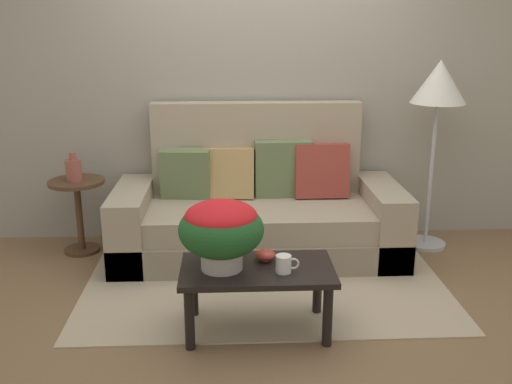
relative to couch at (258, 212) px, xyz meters
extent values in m
plane|color=brown|center=(0.02, -0.66, -0.34)|extent=(14.00, 14.00, 0.00)
cube|color=gray|center=(0.02, 0.47, 1.13)|extent=(6.40, 0.12, 2.92)
cube|color=tan|center=(0.02, -0.55, -0.33)|extent=(2.49, 1.63, 0.01)
cube|color=gray|center=(0.00, -0.08, -0.22)|extent=(2.20, 0.90, 0.23)
cube|color=gray|center=(0.00, -0.10, -0.01)|extent=(1.67, 0.81, 0.19)
cube|color=gray|center=(0.00, 0.29, 0.35)|extent=(1.67, 0.16, 0.95)
cube|color=gray|center=(-0.97, -0.08, -0.06)|extent=(0.26, 0.90, 0.56)
cube|color=gray|center=(0.97, -0.08, -0.06)|extent=(0.26, 0.90, 0.56)
cube|color=#607047|center=(-0.57, 0.13, 0.28)|extent=(0.41, 0.21, 0.40)
cube|color=#93382D|center=(0.51, 0.12, 0.30)|extent=(0.43, 0.22, 0.44)
cube|color=#607047|center=(0.21, 0.14, 0.31)|extent=(0.45, 0.14, 0.45)
cube|color=tan|center=(-0.22, 0.14, 0.28)|extent=(0.41, 0.22, 0.41)
cylinder|color=black|center=(-0.46, -1.40, -0.15)|extent=(0.06, 0.06, 0.37)
cylinder|color=black|center=(0.32, -1.40, -0.15)|extent=(0.06, 0.06, 0.37)
cylinder|color=black|center=(-0.46, -1.02, -0.15)|extent=(0.06, 0.06, 0.37)
cylinder|color=black|center=(0.32, -1.02, -0.15)|extent=(0.06, 0.06, 0.37)
cube|color=black|center=(-0.07, -1.21, 0.05)|extent=(0.89, 0.49, 0.03)
cylinder|color=#4C331E|center=(-1.41, 0.08, -0.32)|extent=(0.28, 0.28, 0.03)
cylinder|color=#4C331E|center=(-1.41, 0.08, -0.04)|extent=(0.05, 0.05, 0.54)
cylinder|color=#4C331E|center=(-1.41, 0.08, 0.24)|extent=(0.43, 0.43, 0.03)
cylinder|color=#B2B2B7|center=(1.38, 0.07, -0.32)|extent=(0.33, 0.33, 0.03)
cylinder|color=#B2B2B7|center=(1.38, 0.07, 0.26)|extent=(0.03, 0.03, 1.14)
cone|color=beige|center=(1.38, 0.07, 1.00)|extent=(0.42, 0.42, 0.33)
cylinder|color=#B7B2A8|center=(-0.27, -1.21, 0.14)|extent=(0.24, 0.24, 0.14)
ellipsoid|color=#1E5123|center=(-0.27, -1.21, 0.31)|extent=(0.49, 0.49, 0.31)
ellipsoid|color=red|center=(-0.27, -1.21, 0.39)|extent=(0.41, 0.41, 0.17)
cylinder|color=white|center=(0.08, -1.28, 0.12)|extent=(0.09, 0.09, 0.10)
torus|color=white|center=(0.13, -1.28, 0.12)|extent=(0.07, 0.01, 0.07)
cylinder|color=#B2382D|center=(-0.02, -1.11, 0.08)|extent=(0.05, 0.05, 0.02)
ellipsoid|color=#B2382D|center=(-0.02, -1.11, 0.11)|extent=(0.12, 0.12, 0.06)
cylinder|color=#934C42|center=(-1.41, 0.06, 0.34)|extent=(0.12, 0.12, 0.17)
cylinder|color=#934C42|center=(-1.41, 0.06, 0.45)|extent=(0.05, 0.05, 0.06)
camera|label=1|loc=(-0.22, -4.26, 1.44)|focal=40.27mm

